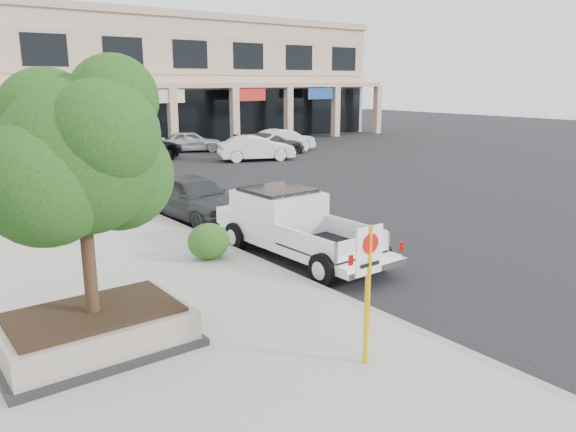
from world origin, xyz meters
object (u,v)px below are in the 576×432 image
(curb_car_d, at_px, (60,153))
(lot_car_f, at_px, (283,141))
(planter_tree, at_px, (85,157))
(lot_car_e, at_px, (191,141))
(no_parking_sign, at_px, (368,276))
(curb_car_a, at_px, (194,197))
(pickup_truck, at_px, (302,227))
(lot_car_c, at_px, (271,143))
(planter, at_px, (95,330))
(curb_car_c, at_px, (89,160))
(lot_car_a, at_px, (117,151))
(lot_car_d, at_px, (133,147))
(curb_car_b, at_px, (143,178))
(lot_car_b, at_px, (256,148))

(curb_car_d, bearing_deg, lot_car_f, -16.73)
(planter_tree, bearing_deg, lot_car_e, 59.40)
(no_parking_sign, height_order, curb_car_a, no_parking_sign)
(pickup_truck, height_order, lot_car_c, pickup_truck)
(planter, xyz_separation_m, curb_car_c, (6.07, 18.92, 0.35))
(planter, height_order, lot_car_f, lot_car_f)
(curb_car_a, relative_size, lot_car_a, 0.95)
(no_parking_sign, height_order, curb_car_d, no_parking_sign)
(no_parking_sign, height_order, lot_car_f, no_parking_sign)
(curb_car_d, bearing_deg, planter, -108.72)
(planter_tree, relative_size, lot_car_e, 0.98)
(pickup_truck, xyz_separation_m, lot_car_d, (3.66, 20.58, -0.06))
(lot_car_e, bearing_deg, curb_car_b, 167.19)
(no_parking_sign, relative_size, lot_car_f, 0.51)
(planter, relative_size, lot_car_e, 0.79)
(no_parking_sign, bearing_deg, lot_car_c, 57.82)
(planter, distance_m, lot_car_d, 24.73)
(curb_car_c, bearing_deg, no_parking_sign, -93.27)
(curb_car_a, relative_size, curb_car_d, 0.95)
(curb_car_b, bearing_deg, lot_car_d, 64.92)
(planter_tree, height_order, lot_car_e, planter_tree)
(no_parking_sign, bearing_deg, curb_car_b, 79.21)
(lot_car_b, bearing_deg, curb_car_b, 140.56)
(no_parking_sign, relative_size, curb_car_a, 0.51)
(lot_car_e, height_order, lot_car_f, lot_car_f)
(lot_car_d, relative_size, lot_car_e, 1.45)
(pickup_truck, bearing_deg, lot_car_d, 78.46)
(planter, relative_size, no_parking_sign, 1.39)
(no_parking_sign, bearing_deg, lot_car_b, 60.17)
(curb_car_b, distance_m, curb_car_d, 10.83)
(no_parking_sign, relative_size, lot_car_d, 0.39)
(lot_car_d, height_order, lot_car_f, lot_car_d)
(planter, distance_m, lot_car_b, 24.43)
(pickup_truck, bearing_deg, curb_car_a, 90.33)
(planter_tree, relative_size, lot_car_b, 0.89)
(no_parking_sign, xyz_separation_m, curb_car_a, (2.67, 10.92, -0.86))
(lot_car_e, bearing_deg, curb_car_a, 175.48)
(pickup_truck, bearing_deg, curb_car_b, 87.22)
(curb_car_a, distance_m, curb_car_b, 5.38)
(lot_car_c, bearing_deg, curb_car_a, 151.04)
(curb_car_c, bearing_deg, lot_car_a, 52.20)
(curb_car_d, relative_size, lot_car_d, 0.80)
(planter, bearing_deg, lot_car_f, 47.04)
(no_parking_sign, height_order, lot_car_c, no_parking_sign)
(lot_car_d, bearing_deg, curb_car_d, 64.03)
(curb_car_b, distance_m, lot_car_d, 10.16)
(curb_car_a, distance_m, lot_car_f, 18.99)
(planter, xyz_separation_m, no_parking_sign, (3.32, -3.15, 1.16))
(curb_car_b, height_order, curb_car_c, curb_car_c)
(curb_car_a, xyz_separation_m, curb_car_c, (0.08, 11.15, 0.06))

